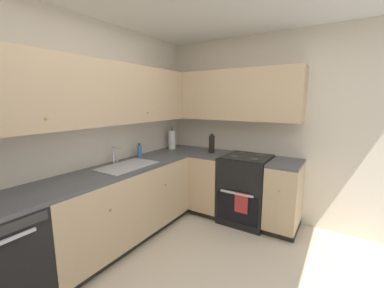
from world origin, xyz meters
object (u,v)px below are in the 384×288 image
(oil_bottle, at_px, (212,144))
(soap_bottle, at_px, (139,151))
(oven_range, at_px, (246,188))
(paper_towel_roll, at_px, (172,140))

(oil_bottle, bearing_deg, soap_bottle, 137.75)
(oven_range, bearing_deg, oil_bottle, 91.98)
(soap_bottle, distance_m, oil_bottle, 1.03)
(oven_range, height_order, soap_bottle, soap_bottle)
(soap_bottle, height_order, oil_bottle, oil_bottle)
(paper_towel_roll, bearing_deg, oven_range, -86.24)
(soap_bottle, relative_size, paper_towel_roll, 0.55)
(paper_towel_roll, height_order, oil_bottle, paper_towel_roll)
(oven_range, relative_size, paper_towel_roll, 3.04)
(oven_range, height_order, paper_towel_roll, paper_towel_roll)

